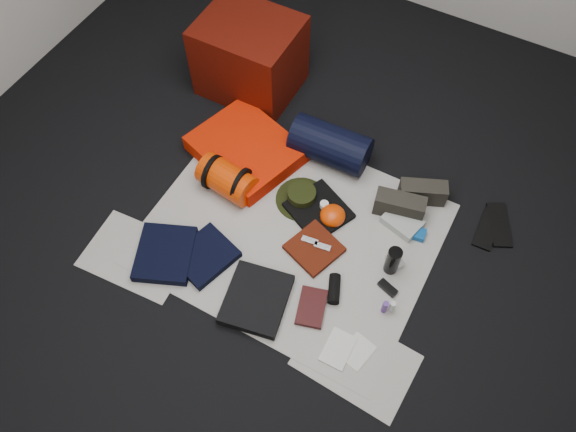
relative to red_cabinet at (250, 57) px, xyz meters
The scene contains 37 objects.
floor 1.24m from the red_cabinet, 48.57° to the right, with size 4.50×4.50×0.02m, color black.
newspaper_mat 1.23m from the red_cabinet, 48.57° to the right, with size 1.60×1.30×0.01m, color beige.
newspaper_sheet_front_left 1.48m from the red_cabinet, 86.12° to the right, with size 0.58×0.40×0.00m, color beige.
newspaper_sheet_front_right 2.03m from the red_cabinet, 44.12° to the right, with size 0.58×0.40×0.00m, color beige.
red_cabinet is the anchor object (origin of this frame).
sleeping_pad 0.64m from the red_cabinet, 62.66° to the right, with size 0.62×0.51×0.11m, color red.
stuff_sack 0.89m from the red_cabinet, 68.81° to the right, with size 0.20×0.20×0.34m, color red.
sack_strap_left 0.86m from the red_cabinet, 75.14° to the right, with size 0.22×0.22×0.03m, color black.
sack_strap_right 0.93m from the red_cabinet, 62.99° to the right, with size 0.22×0.22×0.03m, color black.
navy_duffel 0.82m from the red_cabinet, 22.52° to the right, with size 0.25×0.25×0.48m, color black.
boonie_brim 1.03m from the red_cabinet, 42.14° to the right, with size 0.31×0.31×0.01m, color black.
boonie_crown 1.02m from the red_cabinet, 42.14° to the right, with size 0.17×0.17×0.07m, color black.
hiking_boot_left 1.38m from the red_cabinet, 20.46° to the right, with size 0.29×0.11×0.15m, color #2B2821.
hiking_boot_right 1.42m from the red_cabinet, 13.32° to the right, with size 0.28×0.10×0.14m, color #2B2821.
flip_flop_left 1.84m from the red_cabinet, 10.57° to the right, with size 0.11×0.28×0.02m, color black.
flip_flop_right 1.88m from the red_cabinet, ahead, with size 0.11×0.30×0.02m, color black.
trousers_navy_a 1.42m from the red_cabinet, 79.76° to the right, with size 0.31×0.35×0.06m, color black.
trousers_navy_b 1.38m from the red_cabinet, 70.57° to the right, with size 0.27×0.31×0.05m, color black.
trousers_charcoal 1.62m from the red_cabinet, 58.55° to the right, with size 0.32×0.37×0.06m, color black.
black_tshirt 1.15m from the red_cabinet, 38.81° to the right, with size 0.33×0.30×0.03m, color black.
red_shirt 1.37m from the red_cabinet, 44.20° to the right, with size 0.26×0.26×0.03m, color #4E1608.
orange_stuff_sack 1.22m from the red_cabinet, 36.36° to the right, with size 0.15×0.15×0.10m, color red.
first_aid_pouch 1.46m from the red_cabinet, 22.07° to the right, with size 0.21×0.16×0.05m, color #99A199.
water_bottle 1.64m from the red_cabinet, 31.16° to the right, with size 0.08×0.08×0.20m, color black.
speaker 1.64m from the red_cabinet, 43.46° to the right, with size 0.06×0.06×0.16m, color black.
compact_camera 1.63m from the red_cabinet, 29.67° to the right, with size 0.10×0.06×0.04m, color silver.
cyan_case 1.56m from the red_cabinet, 21.85° to the right, with size 0.12×0.08×0.04m, color #0E4C90.
toiletry_purple 1.84m from the red_cabinet, 36.68° to the right, with size 0.03×0.03×0.10m, color #4A277D.
toiletry_clear 1.85m from the red_cabinet, 35.56° to the right, with size 0.03×0.03×0.09m, color #B2B7B2.
paperback_book 1.70m from the red_cabinet, 48.52° to the right, with size 0.14×0.22×0.03m, color black.
map_booklet 1.95m from the red_cabinet, 46.18° to the right, with size 0.14×0.20×0.01m, color silver.
map_printout 1.99m from the red_cabinet, 43.53° to the right, with size 0.13×0.17×0.01m, color silver.
sunglasses 1.74m from the red_cabinet, 33.99° to the right, with size 0.11×0.05×0.03m, color black.
key_cluster 1.42m from the red_cabinet, 83.41° to the right, with size 0.07×0.07×0.01m, color silver.
tape_roll 1.14m from the red_cabinet, 36.97° to the right, with size 0.05×0.05×0.04m, color silver.
energy_bar_a 1.32m from the red_cabinet, 44.79° to the right, with size 0.10×0.04×0.01m, color silver.
energy_bar_b 1.38m from the red_cabinet, 42.43° to the right, with size 0.10×0.04×0.01m, color silver.
Camera 1 is at (0.75, -1.42, 2.84)m, focal length 35.00 mm.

